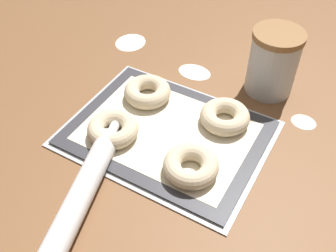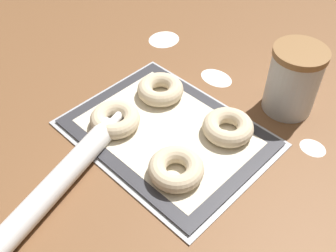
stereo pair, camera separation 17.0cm
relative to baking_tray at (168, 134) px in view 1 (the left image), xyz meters
name	(u,v)px [view 1 (the left image)]	position (x,y,z in m)	size (l,w,h in m)	color
ground_plane	(168,133)	(0.00, 0.01, 0.00)	(2.80, 2.80, 0.00)	brown
baking_tray	(168,134)	(0.00, 0.00, 0.00)	(0.48, 0.37, 0.01)	#B2B5BA
baking_mat	(168,132)	(0.00, 0.00, 0.01)	(0.46, 0.34, 0.00)	#333338
bagel_front_left	(113,129)	(-0.11, -0.07, 0.03)	(0.12, 0.12, 0.04)	beige
bagel_front_right	(191,166)	(0.10, -0.08, 0.03)	(0.12, 0.12, 0.04)	beige
bagel_back_left	(147,92)	(-0.11, 0.08, 0.03)	(0.12, 0.12, 0.04)	beige
bagel_back_right	(225,117)	(0.11, 0.10, 0.03)	(0.12, 0.12, 0.04)	beige
flour_canister	(273,62)	(0.15, 0.29, 0.09)	(0.13, 0.13, 0.18)	silver
rolling_pin	(78,202)	(-0.05, -0.28, 0.02)	(0.15, 0.47, 0.05)	silver
flour_patch_near	(130,42)	(-0.31, 0.30, 0.00)	(0.09, 0.10, 0.00)	white
flour_patch_far	(194,72)	(-0.06, 0.26, 0.00)	(0.10, 0.07, 0.00)	white
flour_patch_side	(304,122)	(0.28, 0.21, 0.00)	(0.06, 0.05, 0.00)	white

